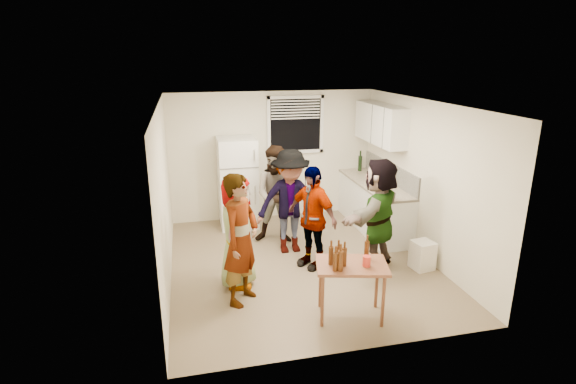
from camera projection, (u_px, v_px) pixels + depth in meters
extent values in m
cube|color=white|center=(238.00, 183.00, 8.44)|extent=(0.70, 0.70, 1.70)
cube|color=white|center=(373.00, 207.00, 8.41)|extent=(0.60, 2.20, 0.86)
cube|color=#B8A993|center=(375.00, 184.00, 8.28)|extent=(0.64, 2.22, 0.04)
cube|color=#A29F96|center=(390.00, 172.00, 8.28)|extent=(0.03, 2.20, 0.36)
cube|color=white|center=(380.00, 124.00, 8.18)|extent=(0.34, 1.60, 0.70)
cylinder|color=white|center=(382.00, 188.00, 7.94)|extent=(0.12, 0.12, 0.27)
cylinder|color=black|center=(360.00, 171.00, 9.10)|extent=(0.08, 0.08, 0.31)
cylinder|color=#47230C|center=(378.00, 188.00, 7.92)|extent=(0.06, 0.06, 0.23)
cylinder|color=#0E30A3|center=(379.00, 196.00, 7.49)|extent=(0.09, 0.09, 0.13)
cube|color=gold|center=(373.00, 170.00, 8.86)|extent=(0.02, 0.20, 0.17)
cube|color=white|center=(423.00, 253.00, 6.86)|extent=(0.35, 0.35, 0.44)
cylinder|color=#47230C|center=(340.00, 271.00, 5.29)|extent=(0.07, 0.07, 0.25)
cylinder|color=red|center=(366.00, 266.00, 5.40)|extent=(0.10, 0.10, 0.13)
imported|color=gray|center=(239.00, 284.00, 6.47)|extent=(1.77, 1.26, 0.51)
imported|color=#141933|center=(243.00, 300.00, 6.04)|extent=(1.80, 1.57, 0.42)
imported|color=brown|center=(278.00, 241.00, 7.95)|extent=(1.27, 1.87, 0.65)
imported|color=#444349|center=(290.00, 250.00, 7.56)|extent=(1.15, 1.75, 0.64)
imported|color=black|center=(311.00, 265.00, 7.04)|extent=(1.86, 1.64, 0.39)
imported|color=#EC8C4E|center=(375.00, 266.00, 7.00)|extent=(2.36, 2.36, 0.51)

